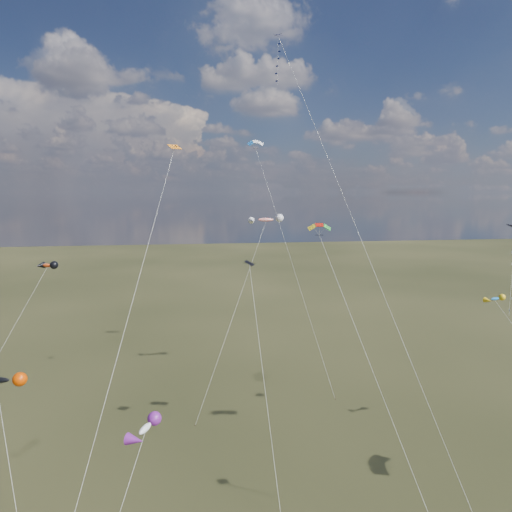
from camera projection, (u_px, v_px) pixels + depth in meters
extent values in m
cube|color=#0E0D4D|center=(278.00, 35.00, 48.02)|extent=(0.91, 0.89, 0.27)
cylinder|color=silver|center=(363.00, 243.00, 39.53)|extent=(10.45, 24.75, 41.68)
cube|color=black|center=(249.00, 263.00, 43.82)|extent=(1.14, 1.18, 0.43)
cylinder|color=silver|center=(264.00, 378.00, 39.51)|extent=(0.98, 11.56, 18.46)
cube|color=orange|center=(174.00, 147.00, 38.14)|extent=(1.28, 1.25, 0.44)
cylinder|color=silver|center=(117.00, 358.00, 29.66)|extent=(7.55, 20.32, 28.98)
cylinder|color=silver|center=(292.00, 260.00, 60.89)|extent=(7.60, 15.85, 32.49)
cube|color=#332316|center=(335.00, 399.00, 55.92)|extent=(0.10, 0.10, 0.12)
cylinder|color=silver|center=(375.00, 372.00, 36.20)|extent=(4.38, 18.12, 22.15)
cylinder|color=silver|center=(14.00, 492.00, 29.13)|extent=(3.88, 6.92, 12.39)
ellipsoid|color=#E54514|center=(47.00, 265.00, 55.16)|extent=(2.81, 2.34, 1.14)
cylinder|color=silver|center=(3.00, 345.00, 51.14)|extent=(7.67, 9.42, 16.44)
ellipsoid|color=white|center=(145.00, 428.00, 25.84)|extent=(1.78, 2.57, 0.86)
ellipsoid|color=red|center=(266.00, 220.00, 60.10)|extent=(4.17, 1.47, 1.29)
cylinder|color=silver|center=(234.00, 313.00, 54.84)|extent=(9.87, 12.36, 21.63)
cube|color=#332316|center=(195.00, 425.00, 49.57)|extent=(0.10, 0.10, 0.12)
ellipsoid|color=#1469B8|center=(495.00, 299.00, 45.48)|extent=(2.24, 1.22, 0.73)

